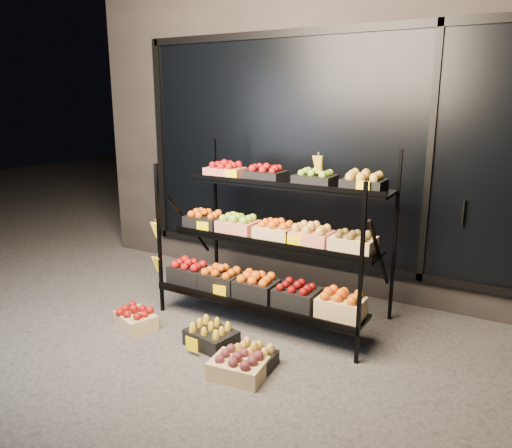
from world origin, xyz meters
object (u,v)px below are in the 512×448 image
Objects in this scene: floor_crate_left at (136,318)px; floor_crate_midleft at (211,335)px; display_rack at (270,240)px; floor_crate_midright at (238,365)px.

floor_crate_midleft reaches higher than floor_crate_left.
display_rack reaches higher than floor_crate_midright.
floor_crate_midleft is at bearing 139.74° from floor_crate_midright.
floor_crate_midleft and floor_crate_midright have the same top height.
floor_crate_midright is (1.31, -0.25, 0.01)m from floor_crate_left.
floor_crate_left is 1.03× the size of floor_crate_midright.
floor_crate_midright is (0.32, -1.08, -0.69)m from display_rack.
floor_crate_left is 1.33m from floor_crate_midright.
display_rack is 1.47m from floor_crate_left.
floor_crate_midleft is at bearing -101.24° from display_rack.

